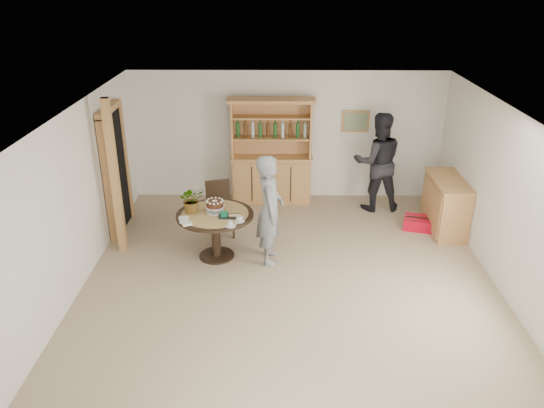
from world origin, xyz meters
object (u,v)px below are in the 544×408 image
Objects in this scene: sideboard at (446,205)px; dining_chair at (219,205)px; red_suitcase at (421,223)px; teen_boy at (270,210)px; adult_person at (378,162)px; hutch at (271,168)px; dining_table at (215,222)px.

dining_chair reaches higher than sideboard.
dining_chair is at bearing -160.33° from red_suitcase.
sideboard is 3.26m from teen_boy.
dining_chair reaches higher than red_suitcase.
red_suitcase is at bearing -13.02° from dining_chair.
dining_chair is 3.07m from adult_person.
sideboard is 0.73× the size of teen_boy.
hutch is at bearing 42.31° from dining_chair.
sideboard is 3.91m from dining_chair.
sideboard reaches higher than red_suitcase.
adult_person reaches higher than dining_table.
red_suitcase is at bearing -24.64° from hutch.
dining_table is 0.64× the size of adult_person.
dining_chair is at bearing -177.23° from sideboard.
teen_boy is at bearing -159.83° from sideboard.
red_suitcase is (-0.38, 0.02, -0.37)m from sideboard.
dining_chair reaches higher than dining_table.
adult_person is (1.97, 2.01, 0.07)m from teen_boy.
dining_table is at bearing -147.27° from red_suitcase.
adult_person reaches higher than red_suitcase.
red_suitcase is (0.68, -0.87, -0.83)m from adult_person.
dining_table is (-0.85, -2.26, -0.08)m from hutch.
teen_boy is at bearing -89.90° from hutch.
dining_table is 0.69× the size of teen_boy.
teen_boy is 2.99m from red_suitcase.
sideboard is at bearing -70.02° from teen_boy.
dining_chair is at bearing -121.27° from hutch.
dining_chair is 1.37× the size of red_suitcase.
adult_person is at bearing 139.93° from sideboard.
dining_table reaches higher than red_suitcase.
red_suitcase is (2.66, 1.14, -0.77)m from teen_boy.
hutch is at bearing 171.62° from red_suitcase.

